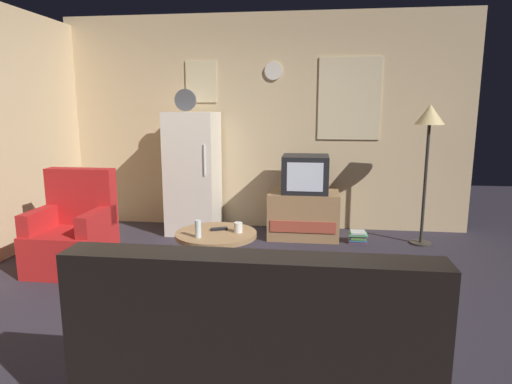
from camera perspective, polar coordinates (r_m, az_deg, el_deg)
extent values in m
plane|color=#2D2833|center=(3.67, -3.62, -14.22)|extent=(12.00, 12.00, 0.00)
cube|color=#D1B284|center=(5.75, 0.87, 8.85)|extent=(5.20, 0.10, 2.71)
cube|color=beige|center=(5.67, 11.97, 11.69)|extent=(0.76, 0.02, 1.00)
cube|color=beige|center=(5.84, -7.09, 13.95)|extent=(0.40, 0.02, 0.52)
cylinder|color=silver|center=(5.69, 2.27, 15.33)|extent=(0.22, 0.03, 0.22)
cube|color=silver|center=(5.57, -8.09, 2.44)|extent=(0.60, 0.60, 1.50)
cylinder|color=silver|center=(5.19, -6.69, 4.10)|extent=(0.02, 0.02, 0.36)
cylinder|color=#4C4C51|center=(5.44, -9.09, 11.62)|extent=(0.26, 0.04, 0.26)
cube|color=#9E754C|center=(5.38, 6.14, -2.92)|extent=(0.84, 0.52, 0.56)
cube|color=#AD4733|center=(5.15, 6.06, -4.52)|extent=(0.76, 0.01, 0.13)
cube|color=black|center=(5.28, 6.39, 2.34)|extent=(0.54, 0.50, 0.44)
cube|color=silver|center=(5.04, 6.33, 1.92)|extent=(0.41, 0.01, 0.33)
cylinder|color=#332D28|center=(5.50, 20.47, -6.17)|extent=(0.24, 0.24, 0.02)
cylinder|color=#332D28|center=(5.34, 20.96, 0.93)|extent=(0.04, 0.04, 1.40)
cone|color=#F2D18C|center=(5.27, 21.54, 9.30)|extent=(0.32, 0.32, 0.22)
cylinder|color=#9E754C|center=(4.08, -5.08, -11.32)|extent=(0.72, 0.72, 0.04)
cylinder|color=#9E754C|center=(4.00, -5.13, -8.45)|extent=(0.24, 0.24, 0.43)
cylinder|color=#9E754C|center=(3.93, -5.18, -5.47)|extent=(0.72, 0.72, 0.04)
cylinder|color=silver|center=(3.77, -7.49, -4.74)|extent=(0.05, 0.05, 0.15)
cylinder|color=silver|center=(3.90, -2.32, -4.59)|extent=(0.08, 0.08, 0.09)
cube|color=black|center=(3.99, -4.79, -4.76)|extent=(0.15, 0.10, 0.02)
cube|color=red|center=(4.66, -22.71, -6.91)|extent=(0.68, 0.68, 0.40)
cube|color=red|center=(4.77, -21.59, -0.49)|extent=(0.68, 0.16, 0.56)
cube|color=red|center=(4.73, -25.92, -3.14)|extent=(0.12, 0.60, 0.20)
cube|color=red|center=(4.45, -19.86, -3.51)|extent=(0.12, 0.60, 0.20)
cube|color=black|center=(2.54, 0.32, -21.50)|extent=(1.70, 0.80, 0.40)
cube|color=black|center=(2.05, -0.72, -15.08)|extent=(1.70, 0.20, 0.52)
cube|color=#623A53|center=(5.32, 12.95, -6.26)|extent=(0.22, 0.13, 0.03)
cube|color=teal|center=(5.32, 12.97, -6.02)|extent=(0.19, 0.14, 0.02)
cube|color=#488A35|center=(5.31, 12.98, -5.78)|extent=(0.16, 0.15, 0.02)
cube|color=#9D5672|center=(5.31, 12.99, -5.54)|extent=(0.20, 0.14, 0.02)
cube|color=#4DB76F|center=(5.30, 13.00, -5.31)|extent=(0.21, 0.17, 0.02)
cube|color=#BBC4BE|center=(5.29, 13.01, -5.08)|extent=(0.17, 0.17, 0.02)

